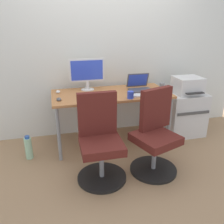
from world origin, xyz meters
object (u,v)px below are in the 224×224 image
office_chair_left (100,142)px  coffee_mug (130,95)px  side_cabinet (184,114)px  water_bottle_on_floor (29,148)px  printer (188,85)px  open_laptop (140,86)px  desktop_monitor (87,72)px  office_chair_right (155,135)px

office_chair_left → coffee_mug: size_ratio=10.22×
side_cabinet → water_bottle_on_floor: (-2.25, -0.17, -0.18)m
printer → open_laptop: 0.72m
open_laptop → water_bottle_on_floor: bearing=-171.6°
desktop_monitor → water_bottle_on_floor: bearing=-154.4°
desktop_monitor → coffee_mug: size_ratio=5.22×
side_cabinet → printer: printer is taller
desktop_monitor → office_chair_left: bearing=-91.4°
open_laptop → coffee_mug: (-0.25, -0.35, -0.01)m
office_chair_left → side_cabinet: 1.63m
water_bottle_on_floor → coffee_mug: 1.44m
printer → water_bottle_on_floor: 2.34m
office_chair_left → desktop_monitor: (0.02, 0.97, 0.56)m
water_bottle_on_floor → open_laptop: bearing=8.4°
coffee_mug → side_cabinet: bearing=16.8°
side_cabinet → water_bottle_on_floor: 2.26m
side_cabinet → open_laptop: 0.86m
coffee_mug → office_chair_left: bearing=-137.0°
side_cabinet → desktop_monitor: size_ratio=1.34×
office_chair_right → water_bottle_on_floor: office_chair_right is taller
office_chair_right → printer: 1.15m
desktop_monitor → printer: bearing=-9.1°
water_bottle_on_floor → desktop_monitor: 1.24m
office_chair_right → open_laptop: open_laptop is taller
water_bottle_on_floor → desktop_monitor: (0.83, 0.40, 0.84)m
office_chair_right → water_bottle_on_floor: bearing=158.3°
printer → desktop_monitor: 1.46m
office_chair_left → open_laptop: (0.73, 0.79, 0.36)m
office_chair_right → open_laptop: 0.88m
water_bottle_on_floor → open_laptop: (1.53, 0.23, 0.64)m
side_cabinet → open_laptop: bearing=175.5°
office_chair_right → water_bottle_on_floor: 1.57m
open_laptop → coffee_mug: 0.43m
side_cabinet → printer: 0.44m
printer → desktop_monitor: desktop_monitor is taller
water_bottle_on_floor → open_laptop: size_ratio=1.00×
side_cabinet → coffee_mug: 1.11m
side_cabinet → open_laptop: (-0.72, 0.06, 0.46)m
water_bottle_on_floor → office_chair_right: bearing=-21.7°
office_chair_left → coffee_mug: 0.74m
coffee_mug → open_laptop: bearing=54.5°
printer → water_bottle_on_floor: size_ratio=1.29×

